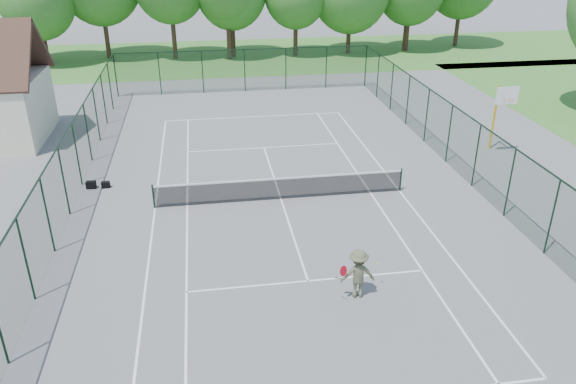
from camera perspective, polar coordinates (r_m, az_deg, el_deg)
name	(u,v)px	position (r m, az deg, el deg)	size (l,w,h in m)	color
ground	(281,199)	(24.92, -0.72, -0.73)	(140.00, 140.00, 0.00)	slate
grass_far	(234,56)	(53.35, -5.52, 13.58)	(80.00, 16.00, 0.01)	#488632
court_lines	(281,199)	(24.92, -0.72, -0.72)	(11.05, 23.85, 0.01)	white
tennis_net	(281,187)	(24.67, -0.72, 0.47)	(11.08, 0.08, 1.10)	black
fence_enclosure	(281,167)	(24.27, -0.74, 2.58)	(18.05, 36.05, 3.02)	#16331B
basketball_goal	(501,105)	(31.32, 20.85, 8.23)	(1.20, 1.43, 3.65)	#CD9B0C
sports_bag_a	(91,185)	(27.42, -19.38, 0.69)	(0.43, 0.26, 0.34)	black
sports_bag_b	(106,185)	(27.28, -18.03, 0.71)	(0.38, 0.23, 0.29)	black
tennis_player	(358,274)	(18.42, 7.13, -8.24)	(1.69, 0.90, 1.72)	#55583D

